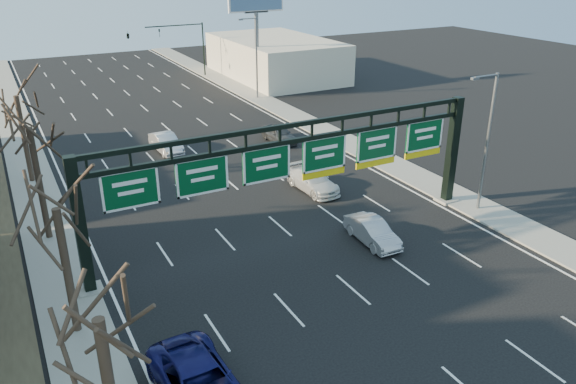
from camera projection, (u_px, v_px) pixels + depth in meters
ground at (376, 310)px, 26.66m from camera, size 160.00×160.00×0.00m
sidewalk_left at (40, 206)px, 37.30m from camera, size 3.00×120.00×0.12m
sidewalk_right at (358, 148)px, 48.36m from camera, size 3.00×120.00×0.12m
lane_markings at (220, 174)px, 42.85m from camera, size 21.60×120.00×0.01m
sign_gantry at (298, 166)px, 31.37m from camera, size 24.60×1.20×7.20m
building_right_distant at (275, 58)px, 74.79m from camera, size 12.00×20.00×5.00m
tree_near at (93, 287)px, 14.92m from camera, size 3.60×3.60×8.86m
tree_gantry at (52, 185)px, 22.35m from camera, size 3.60×3.60×8.48m
tree_mid at (25, 109)px, 30.15m from camera, size 3.60×3.60×9.24m
tree_far at (13, 81)px, 38.40m from camera, size 3.60×3.60×8.86m
streetlight_near at (487, 136)px, 34.89m from camera, size 2.15×0.22×9.00m
streetlight_far at (255, 54)px, 62.42m from camera, size 2.15×0.22×9.00m
billboard_right at (256, 12)px, 65.96m from camera, size 7.00×0.50×12.00m
traffic_signal_mast at (157, 37)px, 71.47m from camera, size 10.16×0.54×7.00m
car_silver_sedan at (372, 232)px, 32.57m from camera, size 1.64×4.27×1.39m
car_white_wagon at (313, 181)px, 39.70m from camera, size 2.27×5.00×1.42m
car_grey_far at (279, 134)px, 49.68m from camera, size 1.89×4.36×1.46m
car_silver_distant at (166, 143)px, 47.31m from camera, size 1.87×4.70×1.52m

